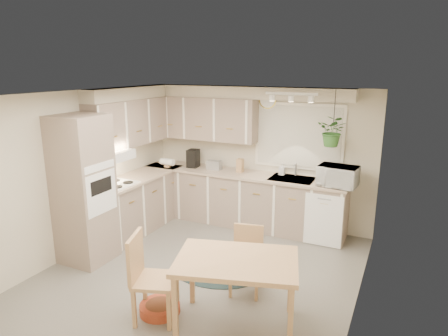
{
  "coord_description": "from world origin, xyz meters",
  "views": [
    {
      "loc": [
        2.38,
        -4.34,
        2.73
      ],
      "look_at": [
        0.06,
        0.55,
        1.34
      ],
      "focal_mm": 32.0,
      "sensor_mm": 36.0,
      "label": 1
    }
  ],
  "objects": [
    {
      "name": "soffit_back",
      "position": [
        -0.2,
        1.95,
        2.3
      ],
      "size": [
        3.6,
        0.3,
        0.2
      ],
      "primitive_type": "cube",
      "color": "beige",
      "rests_on": "wall_back"
    },
    {
      "name": "wall_front",
      "position": [
        0.0,
        -2.1,
        1.2
      ],
      "size": [
        4.0,
        0.04,
        2.4
      ],
      "primitive_type": "cube",
      "color": "beige",
      "rests_on": "floor"
    },
    {
      "name": "counter_left",
      "position": [
        -1.69,
        0.88,
        0.92
      ],
      "size": [
        0.64,
        1.89,
        0.04
      ],
      "primitive_type": "cube",
      "color": "tan",
      "rests_on": "base_cab_left"
    },
    {
      "name": "oven_stack",
      "position": [
        -1.68,
        -0.38,
        1.05
      ],
      "size": [
        0.65,
        0.65,
        2.1
      ],
      "primitive_type": "cube",
      "color": "gray",
      "rests_on": "floor"
    },
    {
      "name": "wall_oven_face",
      "position": [
        -1.35,
        -0.38,
        1.05
      ],
      "size": [
        0.02,
        0.56,
        0.58
      ],
      "primitive_type": "cube",
      "color": "white",
      "rests_on": "oven_stack"
    },
    {
      "name": "chair_left",
      "position": [
        0.03,
        -1.14,
        0.5
      ],
      "size": [
        0.59,
        0.59,
        0.99
      ],
      "primitive_type": "cube",
      "rotation": [
        0.0,
        0.0,
        -1.24
      ],
      "color": "tan",
      "rests_on": "floor"
    },
    {
      "name": "base_cab_left",
      "position": [
        -1.7,
        0.88,
        0.45
      ],
      "size": [
        0.6,
        1.85,
        0.9
      ],
      "primitive_type": "cube",
      "color": "gray",
      "rests_on": "floor"
    },
    {
      "name": "toaster",
      "position": [
        -0.73,
        1.82,
        1.02
      ],
      "size": [
        0.26,
        0.16,
        0.16
      ],
      "primitive_type": "cube",
      "rotation": [
        0.0,
        0.0,
        0.03
      ],
      "color": "#989B9F",
      "rests_on": "counter_back"
    },
    {
      "name": "hanging_plant",
      "position": [
        1.32,
        1.7,
        1.73
      ],
      "size": [
        0.51,
        0.55,
        0.37
      ],
      "primitive_type": "imported",
      "rotation": [
        0.0,
        0.0,
        -0.2
      ],
      "color": "#316628",
      "rests_on": "ceiling"
    },
    {
      "name": "braided_rug",
      "position": [
        0.14,
        0.09,
        0.01
      ],
      "size": [
        1.31,
        1.01,
        0.01
      ],
      "primitive_type": "ellipsoid",
      "rotation": [
        0.0,
        0.0,
        0.06
      ],
      "color": "black",
      "rests_on": "floor"
    },
    {
      "name": "base_cab_back",
      "position": [
        -0.2,
        1.8,
        0.45
      ],
      "size": [
        3.6,
        0.6,
        0.9
      ],
      "primitive_type": "cube",
      "color": "gray",
      "rests_on": "floor"
    },
    {
      "name": "soffit_left",
      "position": [
        -1.85,
        1.0,
        2.3
      ],
      "size": [
        0.3,
        2.0,
        0.2
      ],
      "primitive_type": "cube",
      "color": "beige",
      "rests_on": "wall_left"
    },
    {
      "name": "wall_left",
      "position": [
        -2.0,
        0.0,
        1.2
      ],
      "size": [
        0.04,
        4.2,
        2.4
      ],
      "primitive_type": "cube",
      "color": "beige",
      "rests_on": "floor"
    },
    {
      "name": "counter_back",
      "position": [
        -0.2,
        1.79,
        0.92
      ],
      "size": [
        3.64,
        0.64,
        0.04
      ],
      "primitive_type": "cube",
      "color": "tan",
      "rests_on": "base_cab_back"
    },
    {
      "name": "range_hood",
      "position": [
        -1.7,
        0.3,
        1.4
      ],
      "size": [
        0.4,
        0.6,
        0.14
      ],
      "primitive_type": "cube",
      "color": "white",
      "rests_on": "upper_cab_left"
    },
    {
      "name": "wall_back",
      "position": [
        0.0,
        2.1,
        1.2
      ],
      "size": [
        4.0,
        0.04,
        2.4
      ],
      "primitive_type": "cube",
      "color": "beige",
      "rests_on": "floor"
    },
    {
      "name": "upper_cab_left",
      "position": [
        -1.82,
        1.0,
        1.83
      ],
      "size": [
        0.35,
        2.0,
        0.75
      ],
      "primitive_type": "cube",
      "color": "gray",
      "rests_on": "wall_left"
    },
    {
      "name": "cooktop",
      "position": [
        -1.68,
        0.3,
        0.94
      ],
      "size": [
        0.52,
        0.58,
        0.02
      ],
      "primitive_type": "cube",
      "color": "white",
      "rests_on": "counter_left"
    },
    {
      "name": "dining_table",
      "position": [
        0.88,
        -0.89,
        0.4
      ],
      "size": [
        1.44,
        1.15,
        0.79
      ],
      "primitive_type": "cube",
      "rotation": [
        0.0,
        0.0,
        0.28
      ],
      "color": "tan",
      "rests_on": "floor"
    },
    {
      "name": "coffee_maker",
      "position": [
        -1.15,
        1.8,
        1.1
      ],
      "size": [
        0.2,
        0.24,
        0.32
      ],
      "primitive_type": "cube",
      "rotation": [
        0.0,
        0.0,
        0.08
      ],
      "color": "black",
      "rests_on": "counter_back"
    },
    {
      "name": "floor",
      "position": [
        0.0,
        0.0,
        0.0
      ],
      "size": [
        4.2,
        4.2,
        0.0
      ],
      "primitive_type": "plane",
      "color": "slate",
      "rests_on": "ground"
    },
    {
      "name": "pet_bed",
      "position": [
        0.0,
        -1.04,
        0.05
      ],
      "size": [
        0.56,
        0.56,
        0.11
      ],
      "primitive_type": "cylinder",
      "rotation": [
        0.0,
        0.0,
        -0.26
      ],
      "color": "#AD3D22",
      "rests_on": "floor"
    },
    {
      "name": "wall_right",
      "position": [
        2.0,
        0.0,
        1.2
      ],
      "size": [
        0.04,
        4.2,
        2.4
      ],
      "primitive_type": "cube",
      "color": "beige",
      "rests_on": "floor"
    },
    {
      "name": "upper_cab_back",
      "position": [
        -1.0,
        1.93,
        1.83
      ],
      "size": [
        2.0,
        0.35,
        0.75
      ],
      "primitive_type": "cube",
      "color": "gray",
      "rests_on": "wall_back"
    },
    {
      "name": "chair_back",
      "position": [
        0.72,
        -0.23,
        0.42
      ],
      "size": [
        0.46,
        0.46,
        0.83
      ],
      "primitive_type": "cube",
      "rotation": [
        0.0,
        0.0,
        3.36
      ],
      "color": "tan",
      "rests_on": "floor"
    },
    {
      "name": "microwave",
      "position": [
        1.44,
        1.7,
        1.14
      ],
      "size": [
        0.61,
        0.38,
        0.39
      ],
      "primitive_type": "imported",
      "rotation": [
        0.0,
        0.0,
        -0.1
      ],
      "color": "white",
      "rests_on": "counter_back"
    },
    {
      "name": "knife_block",
      "position": [
        -0.25,
        1.85,
        1.06
      ],
      "size": [
        0.11,
        0.11,
        0.23
      ],
      "primitive_type": "cube",
      "rotation": [
        0.0,
        0.0,
        -0.07
      ],
      "color": "tan",
      "rests_on": "counter_back"
    },
    {
      "name": "ceiling",
      "position": [
        0.0,
        0.0,
        2.4
      ],
      "size": [
        4.2,
        4.2,
        0.0
      ],
      "primitive_type": "plane",
      "color": "silver",
      "rests_on": "wall_back"
    },
    {
      "name": "sink",
      "position": [
        0.7,
        1.8,
        0.9
      ],
      "size": [
        0.7,
        0.48,
        0.1
      ],
      "primitive_type": "cube",
      "color": "#989B9F",
      "rests_on": "counter_back"
    },
    {
      "name": "dishwasher_front",
      "position": [
        1.3,
        1.49,
        0.42
      ],
      "size": [
        0.58,
        0.02,
        0.83
      ],
      "primitive_type": "cube",
      "color": "white",
      "rests_on": "base_cab_back"
    },
    {
      "name": "soap_bottle",
      "position": [
        0.48,
        1.95,
        0.99
      ],
      "size": [
        0.1,
        0.21,
        0.09
      ],
      "primitive_type": "imported",
      "rotation": [
        0.0,
        0.0,
        -0.05
      ],
      "color": "white",
      "rests_on": "counter_back"
    },
    {
      "name": "wall_clock",
      "position": [
        0.15,
        2.07,
        2.18
      ],
      "size": [
        0.3,
        0.03,
        0.3
      ],
      "primitive_type": "cylinder",
      "rotation": [
        1.57,
        0.0,
        0.0
      ],
      "color": "gold",
      "rests_on": "wall_back"
    },
    {
      "name": "window_frame",
      "position": [
        0.7,
        2.08,
        1.6
      ],
      "size": [
        1.5,
        0.02,
        1.1
      ],
      "primitive_type": "cube",
      "color": "white",
      "rests_on": "wall_back"
    },
    {
      "name": "track_light_bar",
      "position": [
        0.7,
        1.55,
        2.33
      ],
      "size": [
        0.8,
        0.04,
        0.04
      ],
      "primitive_type": "cube",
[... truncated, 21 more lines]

